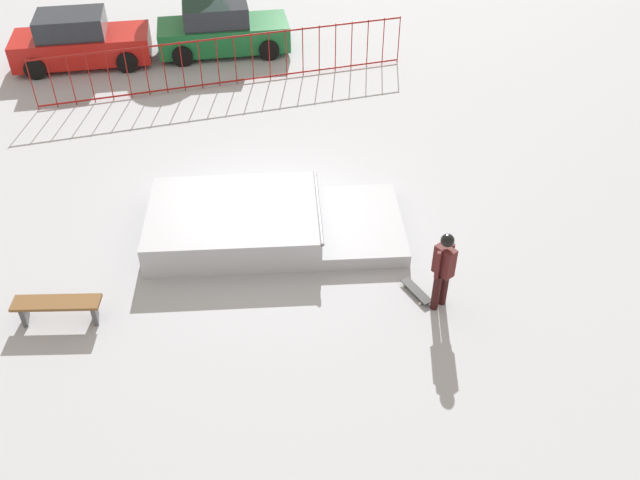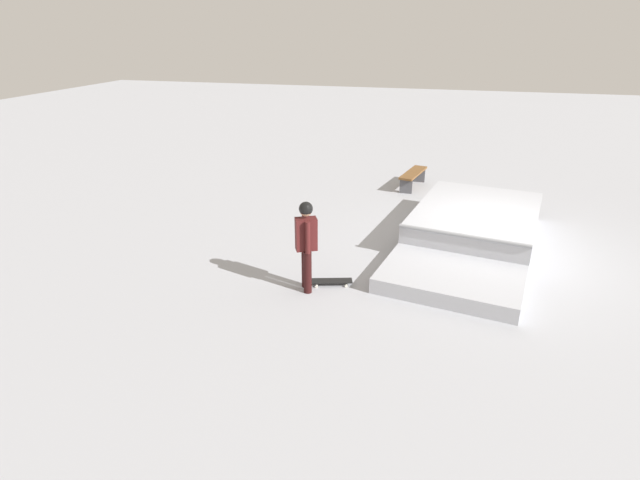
# 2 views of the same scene
# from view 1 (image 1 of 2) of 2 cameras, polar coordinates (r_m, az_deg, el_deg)

# --- Properties ---
(ground_plane) EXTENTS (60.00, 60.00, 0.00)m
(ground_plane) POSITION_cam_1_polar(r_m,az_deg,el_deg) (15.17, -4.14, 1.69)
(ground_plane) COLOR #A8AAB2
(skate_ramp) EXTENTS (5.77, 3.51, 0.74)m
(skate_ramp) POSITION_cam_1_polar(r_m,az_deg,el_deg) (14.59, -5.32, 1.45)
(skate_ramp) COLOR #B0B3BB
(skate_ramp) RESTS_ON ground
(skater) EXTENTS (0.40, 0.44, 1.73)m
(skater) POSITION_cam_1_polar(r_m,az_deg,el_deg) (12.61, 10.32, -2.13)
(skater) COLOR black
(skater) RESTS_ON ground
(skateboard) EXTENTS (0.42, 0.82, 0.09)m
(skateboard) POSITION_cam_1_polar(r_m,az_deg,el_deg) (13.40, 8.08, -4.25)
(skateboard) COLOR black
(skateboard) RESTS_ON ground
(perimeter_fence) EXTENTS (10.80, 0.58, 1.50)m
(perimeter_fence) POSITION_cam_1_polar(r_m,az_deg,el_deg) (20.65, -7.85, 14.68)
(perimeter_fence) COLOR maroon
(perimeter_fence) RESTS_ON ground
(park_bench) EXTENTS (1.65, 0.73, 0.48)m
(park_bench) POSITION_cam_1_polar(r_m,az_deg,el_deg) (13.46, -21.15, -5.20)
(park_bench) COLOR brown
(park_bench) RESTS_ON ground
(parked_car_red) EXTENTS (4.21, 2.14, 1.60)m
(parked_car_red) POSITION_cam_1_polar(r_m,az_deg,el_deg) (23.06, -19.49, 15.41)
(parked_car_red) COLOR red
(parked_car_red) RESTS_ON ground
(parked_car_green) EXTENTS (4.21, 2.16, 1.60)m
(parked_car_green) POSITION_cam_1_polar(r_m,az_deg,el_deg) (22.89, -8.23, 17.02)
(parked_car_green) COLOR #196B33
(parked_car_green) RESTS_ON ground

